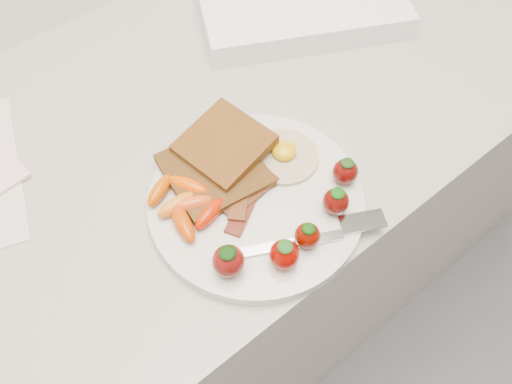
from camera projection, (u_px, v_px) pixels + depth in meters
counter at (211, 257)px, 1.09m from camera, size 2.00×0.60×0.90m
plate at (256, 200)px, 0.63m from camera, size 0.27×0.27×0.02m
toast_lower at (214, 170)px, 0.63m from camera, size 0.13×0.13×0.01m
toast_upper at (224, 144)px, 0.64m from camera, size 0.12×0.12×0.02m
fried_egg at (284, 155)px, 0.65m from camera, size 0.11×0.11×0.02m
bacon_strips at (245, 197)px, 0.61m from camera, size 0.10×0.08×0.01m
baby_carrots at (185, 204)px, 0.60m from camera, size 0.08×0.11×0.02m
strawberries at (295, 227)px, 0.57m from camera, size 0.22×0.07×0.04m
fork at (322, 234)px, 0.59m from camera, size 0.18×0.09×0.00m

